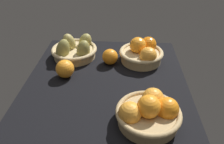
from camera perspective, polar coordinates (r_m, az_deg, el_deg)
name	(u,v)px	position (r cm, az deg, el deg)	size (l,w,h in cm)	color
market_tray	(106,86)	(99.51, -1.58, -3.61)	(84.00, 72.00, 3.00)	black
basket_near_right	(142,53)	(113.36, 7.81, 4.89)	(22.19, 22.19, 12.33)	tan
basket_near_left	(149,112)	(79.30, 9.42, -10.11)	(22.97, 22.97, 12.04)	tan
basket_far_right_pears	(75,50)	(118.07, -9.61, 5.63)	(23.70, 23.70, 14.14)	tan
loose_orange_front_gap	(65,69)	(102.86, -11.99, 0.81)	(8.36, 8.36, 8.36)	orange
loose_orange_back_gap	(110,57)	(110.51, -0.51, 3.94)	(7.84, 7.84, 7.84)	orange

